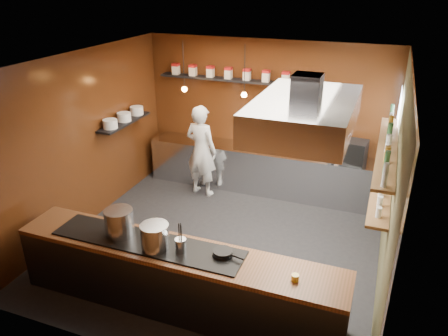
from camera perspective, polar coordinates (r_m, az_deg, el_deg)
The scene contains 26 objects.
floor at distance 7.37m, azimuth -0.42°, elevation -9.87°, with size 5.00×5.00×0.00m, color black.
back_wall at distance 8.89m, azimuth 5.45°, elevation 6.83°, with size 5.00×5.00×0.00m, color #3A1E0A.
left_wall at distance 7.85m, azimuth -17.75°, elevation 3.43°, with size 5.00×5.00×0.00m, color #3A1E0A.
right_wall at distance 6.27m, azimuth 21.35°, elevation -2.33°, with size 5.00×5.00×0.00m, color brown.
ceiling at distance 6.22m, azimuth -0.51°, elevation 13.74°, with size 5.00×5.00×0.00m, color silver.
window_pane at distance 7.72m, azimuth 21.69°, elevation 5.67°, with size 1.00×1.00×0.00m, color white.
prep_counter at distance 8.96m, azimuth 4.61°, elevation -0.18°, with size 4.60×0.65×0.90m, color silver.
pass_counter at distance 5.92m, azimuth -6.28°, elevation -14.12°, with size 4.40×0.72×0.94m.
tin_shelf at distance 8.86m, azimuth -0.35°, elevation 11.55°, with size 2.60×0.26×0.04m, color black.
plate_shelf at distance 8.51m, azimuth -12.86°, elevation 5.88°, with size 0.30×1.40×0.04m, color black.
bottle_shelf_upper at distance 6.39m, azimuth 20.54°, elevation 2.39°, with size 0.26×2.80×0.04m, color brown.
bottle_shelf_lower at distance 6.56m, azimuth 19.96°, elevation -1.43°, with size 0.26×2.80×0.04m, color brown.
extractor_hood at distance 5.61m, azimuth 10.53°, elevation 7.01°, with size 1.20×2.00×0.72m.
pendant_left at distance 8.47m, azimuth -5.20°, elevation 10.55°, with size 0.10×0.10×0.95m.
pendant_right at distance 8.03m, azimuth 2.65°, elevation 9.87°, with size 0.10×0.10×0.95m.
storage_tins at distance 8.78m, azimuth 0.58°, elevation 12.32°, with size 2.43×0.13×0.22m.
plate_stacks at distance 8.48m, azimuth -12.92°, elevation 6.53°, with size 0.26×1.16×0.16m.
bottles at distance 6.34m, azimuth 20.72°, elevation 3.56°, with size 0.06×2.66×0.24m.
wine_glasses at distance 6.53m, azimuth 20.06°, elevation -0.75°, with size 0.07×2.37×0.13m.
stockpot_large at distance 5.93m, azimuth -13.52°, elevation -6.92°, with size 0.38×0.38×0.37m, color silver.
stockpot_small at distance 5.58m, azimuth -9.03°, elevation -8.85°, with size 0.36×0.36×0.34m, color #B6B9BD.
utensil_crock at distance 5.52m, azimuth -5.68°, elevation -10.02°, with size 0.14×0.14×0.18m, color #BABDC2.
frying_pan at distance 5.46m, azimuth -0.12°, elevation -11.03°, with size 0.43×0.26×0.07m.
butter_jar at distance 5.16m, azimuth 9.27°, elevation -13.95°, with size 0.09×0.09×0.08m, color gold.
espresso_machine at distance 8.37m, azimuth 16.63°, elevation 2.01°, with size 0.43×0.41×0.43m, color black.
chef at distance 8.61m, azimuth -2.98°, elevation 2.27°, with size 0.67×0.44×1.85m, color white.
Camera 1 is at (2.23, -5.70, 4.11)m, focal length 35.00 mm.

